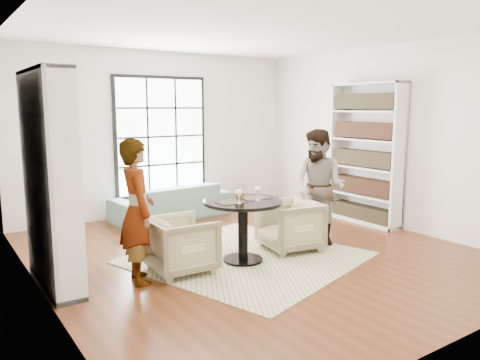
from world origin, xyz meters
TOP-DOWN VIEW (x-y plane):
  - ground at (0.00, 0.00)m, footprint 6.00×6.00m
  - room_shell at (0.00, 0.54)m, footprint 6.00×6.01m
  - rug at (-0.23, -0.16)m, footprint 3.25×3.25m
  - pedestal_table at (-0.35, -0.24)m, footprint 1.02×1.02m
  - sofa at (-0.08, 2.45)m, footprint 2.17×1.00m
  - armchair_left at (-1.19, -0.14)m, footprint 0.78×0.76m
  - armchair_right at (0.48, -0.19)m, footprint 0.89×0.87m
  - person_left at (-1.74, -0.14)m, footprint 0.49×0.66m
  - person_right at (1.03, -0.19)m, footprint 0.88×0.99m
  - placemat_left at (-0.54, -0.25)m, footprint 0.34×0.26m
  - placemat_right at (-0.14, -0.21)m, footprint 0.34×0.26m
  - cutlery_left at (-0.54, -0.25)m, footprint 0.14×0.22m
  - cutlery_right at (-0.14, -0.21)m, footprint 0.14×0.22m
  - wine_glass_left at (-0.51, -0.37)m, footprint 0.08×0.08m
  - wine_glass_right at (-0.20, -0.35)m, footprint 0.08×0.08m
  - flower_centerpiece at (-0.38, -0.21)m, footprint 0.21×0.18m

SIDE VIEW (x-z plane):
  - ground at x=0.00m, z-range 0.00..0.00m
  - rug at x=-0.23m, z-range 0.00..0.01m
  - sofa at x=-0.08m, z-range 0.00..0.62m
  - armchair_left at x=-1.19m, z-range 0.00..0.69m
  - armchair_right at x=0.48m, z-range 0.00..0.70m
  - pedestal_table at x=-0.35m, z-range 0.18..0.99m
  - placemat_left at x=-0.54m, z-range 0.81..0.82m
  - placemat_right at x=-0.14m, z-range 0.81..0.82m
  - cutlery_left at x=-0.54m, z-range 0.82..0.83m
  - cutlery_right at x=-0.14m, z-range 0.82..0.83m
  - person_left at x=-1.74m, z-range 0.00..1.65m
  - person_right at x=1.03m, z-range 0.00..1.68m
  - flower_centerpiece at x=-0.38m, z-range 0.81..1.03m
  - wine_glass_left at x=-0.51m, z-range 0.85..1.04m
  - wine_glass_right at x=-0.20m, z-range 0.85..1.04m
  - room_shell at x=0.00m, z-range -1.74..4.26m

